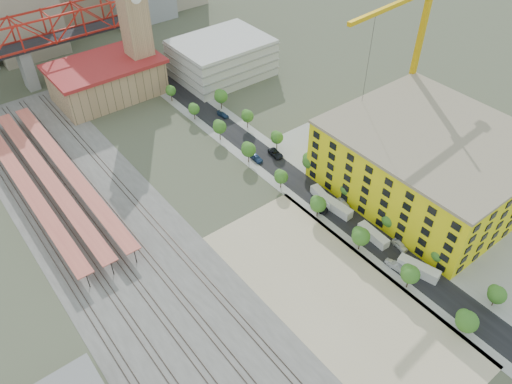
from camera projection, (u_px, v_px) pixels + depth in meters
ground at (263, 213)px, 133.86m from camera, size 400.00×400.00×0.00m
ballast_strip at (110, 235)px, 127.54m from camera, size 36.00×165.00×0.06m
dirt_lot at (335, 295)px, 113.26m from camera, size 28.00×67.00×0.06m
street_asphalt at (273, 163)px, 150.17m from camera, size 12.00×170.00×0.06m
sidewalk_west at (259, 170)px, 147.63m from camera, size 3.00×170.00×0.04m
sidewalk_east at (287, 156)px, 152.73m from camera, size 3.00×170.00×0.04m
construction_pad at (429, 184)px, 142.83m from camera, size 50.00×90.00×0.06m
rail_tracks at (104, 238)px, 126.62m from camera, size 26.56×160.00×0.18m
platform_canopies at (48, 177)px, 138.96m from camera, size 16.00×80.00×4.12m
station_hall at (107, 79)px, 175.89m from camera, size 38.00×24.00×13.10m
clock_tower at (133, 10)px, 166.26m from camera, size 12.00×12.00×52.00m
parking_garage at (222, 58)px, 187.56m from camera, size 34.00×26.00×14.00m
truss_bridge at (18, 39)px, 172.27m from camera, size 94.00×9.60×25.60m
construction_building at (430, 162)px, 135.27m from camera, size 44.60×50.60×18.80m
street_trees at (295, 180)px, 144.25m from camera, size 15.40×124.40×8.00m
distant_hills at (87, 72)px, 361.64m from camera, size 647.00×264.00×227.00m
tower_crane at (415, 35)px, 143.70m from camera, size 48.27×5.67×51.57m
site_trailer_a at (418, 269)px, 117.36m from camera, size 5.12×10.26×2.72m
site_trailer_b at (373, 235)px, 125.79m from camera, size 2.84×9.18×2.48m
site_trailer_c at (336, 207)px, 133.56m from camera, size 3.27×9.83×2.64m
site_trailer_d at (322, 197)px, 136.79m from camera, size 3.91×9.15×2.43m
car_0 at (393, 264)px, 119.33m from camera, size 2.20×4.33×1.41m
car_1 at (398, 267)px, 118.47m from camera, size 2.24×4.94×1.57m
car_2 at (319, 207)px, 134.46m from camera, size 2.80×5.76×1.58m
car_3 at (256, 158)px, 150.98m from camera, size 2.58×5.42×1.53m
car_4 at (400, 245)px, 123.82m from camera, size 2.41×4.79×1.57m
car_5 at (343, 203)px, 135.62m from camera, size 2.06×4.43×1.40m
car_6 at (276, 153)px, 152.57m from camera, size 3.30×5.99×1.59m
car_7 at (223, 115)px, 169.32m from camera, size 2.58×4.86×1.34m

